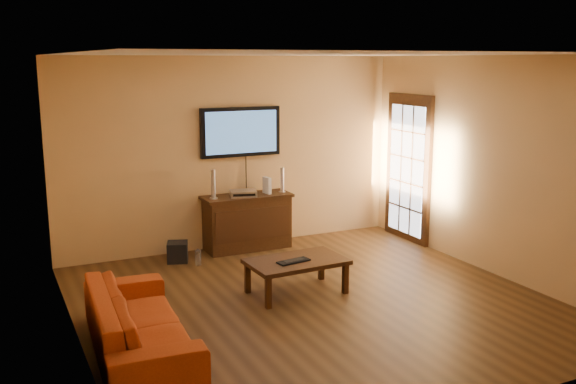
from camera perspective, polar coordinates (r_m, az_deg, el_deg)
ground_plane at (r=7.23m, az=2.37°, el=-9.78°), size 5.00×5.00×0.00m
room_walls at (r=7.35m, az=0.19°, el=4.20°), size 5.00×5.00×5.00m
french_door at (r=9.62m, az=10.62°, el=1.94°), size 0.07×1.02×2.22m
media_console at (r=9.10m, az=-3.64°, el=-2.66°), size 1.26×0.48×0.78m
television at (r=9.06m, az=-4.22°, el=5.35°), size 1.18×0.08×0.70m
coffee_table at (r=7.39m, az=0.75°, el=-6.39°), size 1.13×0.70×0.40m
sofa at (r=6.07m, az=-13.14°, el=-10.39°), size 0.71×2.05×0.79m
speaker_left at (r=8.78m, az=-6.65°, el=0.58°), size 0.11×0.11×0.40m
speaker_right at (r=9.17m, az=-0.52°, el=0.99°), size 0.10×0.10×0.36m
av_receiver at (r=8.95m, az=-4.00°, el=-0.10°), size 0.41×0.34×0.08m
game_console at (r=9.09m, az=-1.89°, el=0.59°), size 0.07×0.18×0.23m
subwoofer at (r=8.70m, az=-9.79°, el=-5.27°), size 0.34×0.34×0.27m
bottle at (r=8.52m, az=-8.00°, el=-5.79°), size 0.08×0.08×0.22m
keyboard at (r=7.29m, az=0.49°, el=-6.16°), size 0.40×0.20×0.02m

